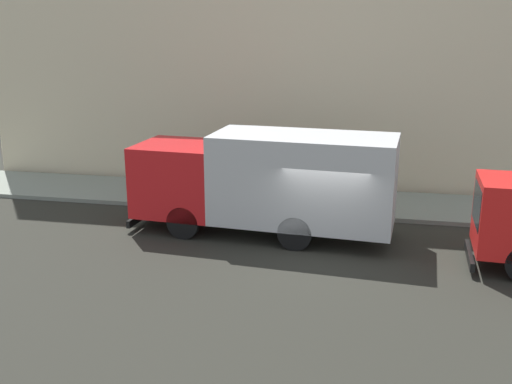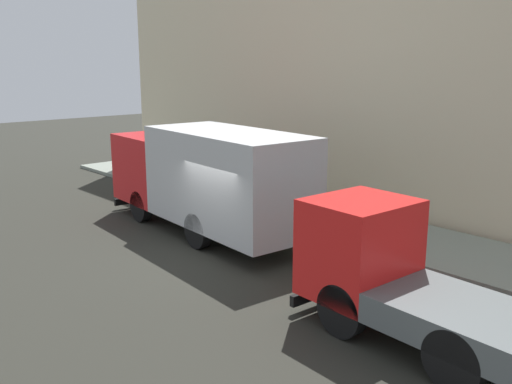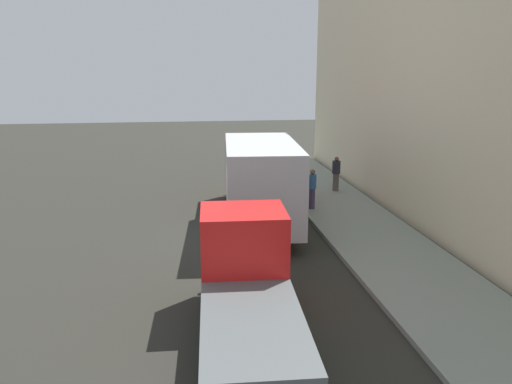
% 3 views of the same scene
% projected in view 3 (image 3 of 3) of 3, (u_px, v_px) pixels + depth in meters
% --- Properties ---
extents(ground, '(80.00, 80.00, 0.00)m').
position_uv_depth(ground, '(237.00, 240.00, 17.28)').
color(ground, '#292922').
extents(sidewalk, '(3.42, 30.00, 0.15)m').
position_uv_depth(sidewalk, '(367.00, 232.00, 17.91)').
color(sidewalk, gray).
rests_on(sidewalk, ground).
extents(building_facade, '(0.50, 30.00, 12.20)m').
position_uv_depth(building_facade, '(440.00, 59.00, 16.76)').
color(building_facade, beige).
rests_on(building_facade, ground).
extents(large_utility_truck, '(3.08, 8.42, 3.26)m').
position_uv_depth(large_utility_truck, '(259.00, 177.00, 18.86)').
color(large_utility_truck, red).
rests_on(large_utility_truck, ground).
extents(small_flatbed_truck, '(2.30, 5.73, 2.52)m').
position_uv_depth(small_flatbed_truck, '(247.00, 280.00, 11.12)').
color(small_flatbed_truck, red).
rests_on(small_flatbed_truck, ground).
extents(pedestrian_walking, '(0.42, 0.42, 1.65)m').
position_uv_depth(pedestrian_walking, '(312.00, 188.00, 20.36)').
color(pedestrian_walking, '#453455').
rests_on(pedestrian_walking, sidewalk).
extents(pedestrian_standing, '(0.46, 0.46, 1.63)m').
position_uv_depth(pedestrian_standing, '(336.00, 173.00, 23.37)').
color(pedestrian_standing, '#534B46').
rests_on(pedestrian_standing, sidewalk).
extents(traffic_cone_orange, '(0.45, 0.45, 0.64)m').
position_uv_depth(traffic_cone_orange, '(303.00, 184.00, 23.45)').
color(traffic_cone_orange, orange).
rests_on(traffic_cone_orange, sidewalk).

